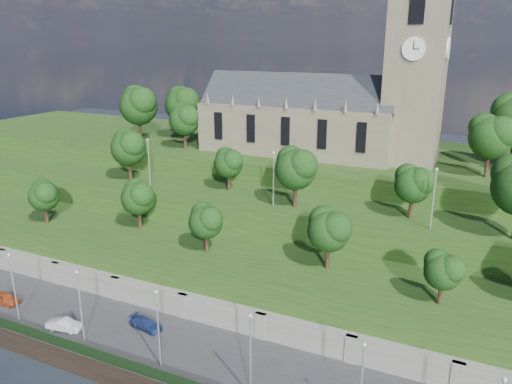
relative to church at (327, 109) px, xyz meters
The scene contains 15 objects.
promenade 45.42m from the church, 91.13° to the right, with size 160.00×12.00×2.00m, color #2D2D30.
fence 49.57m from the church, 91.00° to the right, with size 160.00×0.10×1.20m, color black.
retaining_wall 39.48m from the church, 91.33° to the right, with size 160.00×2.10×5.00m.
embankment_lower 33.57m from the church, 91.61° to the right, with size 160.00×12.00×8.00m, color #203E14.
embankment_upper 23.71m from the church, 92.66° to the right, with size 160.00×10.00×12.00m, color #203E14.
hilltop 15.57m from the church, 101.11° to the left, with size 160.00×32.00×15.00m, color #203E14.
church is the anchor object (origin of this frame).
trees_lower 29.44m from the church, 90.45° to the right, with size 66.97×8.49×7.26m.
trees_upper 19.61m from the church, 73.65° to the right, with size 60.54×8.26×9.41m.
trees_hilltop 1.26m from the church, 107.06° to the right, with size 74.21×16.24×10.78m.
lamp_posts_promenade 46.32m from the church, 93.67° to the right, with size 60.36×0.36×8.42m.
lamp_posts_upper 20.94m from the church, 92.26° to the right, with size 40.36×0.36×7.44m.
car_left 53.60m from the church, 123.51° to the right, with size 1.67×4.15×1.41m, color #A33E1B.
car_middle 49.91m from the church, 110.95° to the right, with size 1.41×4.04×1.33m, color #A8A9AD.
car_right 44.22m from the church, 102.06° to the right, with size 1.67×4.10×1.19m, color navy.
Camera 1 is at (24.78, -31.93, 33.32)m, focal length 35.00 mm.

